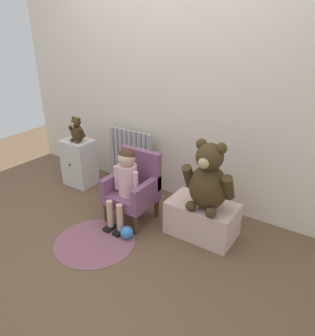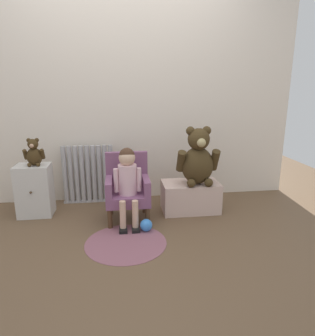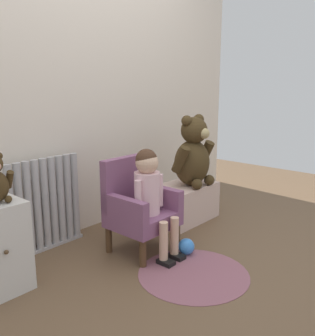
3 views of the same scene
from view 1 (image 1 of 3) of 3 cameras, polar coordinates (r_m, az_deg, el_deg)
ground_plane at (r=2.84m, az=-10.14°, el=-12.67°), size 6.00×6.00×0.00m
back_wall at (r=3.16m, az=2.18°, el=15.56°), size 3.80×0.05×2.40m
radiator at (r=3.54m, az=-4.72°, el=1.60°), size 0.56×0.05×0.64m
small_dresser at (r=3.69m, az=-13.46°, el=0.96°), size 0.32×0.28×0.51m
child_armchair at (r=2.97m, az=-4.16°, el=-3.35°), size 0.41×0.38×0.64m
child_figure at (r=2.83m, az=-5.57°, el=-1.47°), size 0.25×0.35×0.71m
low_bench at (r=2.84m, az=7.74°, el=-8.77°), size 0.57×0.34×0.30m
large_teddy_bear at (r=2.58m, az=8.84°, el=-2.10°), size 0.42×0.29×0.58m
small_teddy_bear at (r=3.53m, az=-13.83°, el=6.30°), size 0.19×0.14×0.27m
floor_rug at (r=2.85m, az=-10.85°, el=-12.53°), size 0.67×0.67×0.01m
toy_ball at (r=2.83m, az=-5.36°, el=-11.13°), size 0.11×0.11×0.11m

